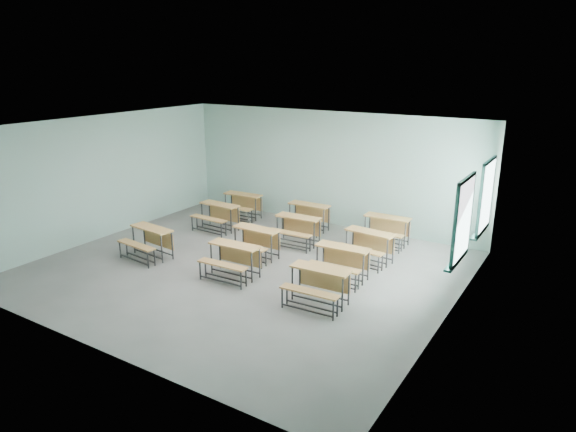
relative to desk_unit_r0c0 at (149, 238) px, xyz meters
The scene contains 12 objects.
room 2.76m from the desk_unit_r0c0, 15.39° to the left, with size 9.04×8.04×3.24m.
desk_unit_r0c0 is the anchor object (origin of this frame).
desk_unit_r0c1 2.40m from the desk_unit_r0c0, ahead, with size 1.19×0.82×0.72m.
desk_unit_r0c2 4.60m from the desk_unit_r0c0, ahead, with size 1.19×0.83×0.72m.
desk_unit_r1c1 2.50m from the desk_unit_r0c0, 30.82° to the left, with size 1.17×0.80×0.72m.
desk_unit_r1c2 4.61m from the desk_unit_r0c0, 15.50° to the left, with size 1.19×0.83×0.72m.
desk_unit_r2c0 2.48m from the desk_unit_r0c0, 88.79° to the left, with size 1.19×0.83×0.72m.
desk_unit_r2c1 3.62m from the desk_unit_r0c0, 46.02° to the left, with size 1.19×0.82×0.72m.
desk_unit_r2c2 5.15m from the desk_unit_r0c0, 28.59° to the left, with size 1.22×0.88×0.72m.
desk_unit_r3c0 3.70m from the desk_unit_r0c0, 90.66° to the left, with size 1.20×0.84×0.72m.
desk_unit_r3c1 4.35m from the desk_unit_r0c0, 60.00° to the left, with size 1.17×0.79×0.72m.
desk_unit_r3c2 5.85m from the desk_unit_r0c0, 40.57° to the left, with size 1.17×0.80×0.72m.
Camera 1 is at (6.50, -8.62, 4.54)m, focal length 32.00 mm.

